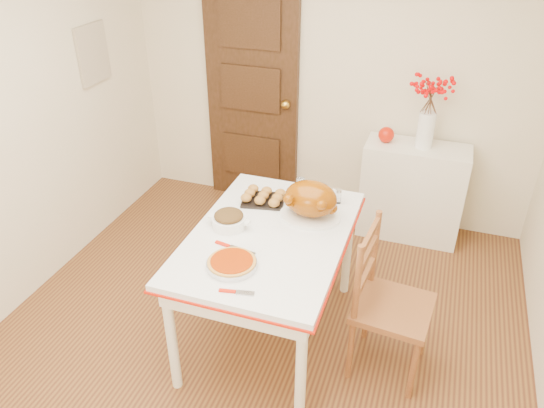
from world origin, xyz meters
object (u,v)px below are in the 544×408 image
(kitchen_table, at_px, (269,286))
(chair_oak, at_px, (394,305))
(sideboard, at_px, (412,192))
(turkey_platter, at_px, (311,200))
(pumpkin_pie, at_px, (232,263))

(kitchen_table, height_order, chair_oak, chair_oak)
(chair_oak, bearing_deg, kitchen_table, 93.48)
(sideboard, relative_size, chair_oak, 0.84)
(chair_oak, bearing_deg, sideboard, 7.22)
(sideboard, relative_size, kitchen_table, 0.61)
(turkey_platter, distance_m, pumpkin_pie, 0.69)
(kitchen_table, relative_size, pumpkin_pie, 4.87)
(kitchen_table, height_order, turkey_platter, turkey_platter)
(sideboard, relative_size, turkey_platter, 2.14)
(chair_oak, xyz_separation_m, turkey_platter, (-0.60, 0.28, 0.44))
(kitchen_table, bearing_deg, sideboard, 64.55)
(chair_oak, xyz_separation_m, pumpkin_pie, (-0.87, -0.35, 0.35))
(pumpkin_pie, bearing_deg, chair_oak, 21.81)
(sideboard, xyz_separation_m, pumpkin_pie, (-0.82, -1.92, 0.43))
(sideboard, xyz_separation_m, kitchen_table, (-0.73, -1.54, -0.01))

